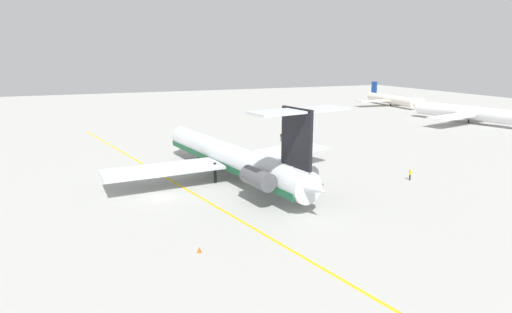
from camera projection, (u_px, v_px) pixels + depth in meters
name	position (u px, v px, depth m)	size (l,w,h in m)	color
ground	(160.00, 196.00, 51.83)	(308.27, 308.27, 0.00)	#ADADA8
main_jetliner	(234.00, 158.00, 58.24)	(39.58, 35.19, 11.57)	silver
airliner_far_left	(392.00, 100.00, 143.28)	(25.83, 25.53, 7.72)	silver
airliner_mid_left	(466.00, 112.00, 107.70)	(30.32, 30.25, 9.12)	white
ground_crew_near_nose	(281.00, 136.00, 84.98)	(0.31, 0.35, 1.72)	black
ground_crew_near_tail	(410.00, 173.00, 58.35)	(0.42, 0.26, 1.65)	black
safety_cone_nose	(199.00, 249.00, 37.06)	(0.40, 0.40, 0.55)	#EA590F
taxiway_centreline	(176.00, 183.00, 57.05)	(98.98, 0.36, 0.01)	gold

